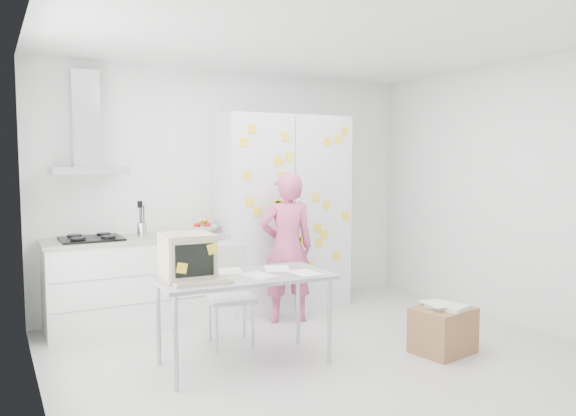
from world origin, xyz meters
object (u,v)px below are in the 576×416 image
desk (209,266)px  chair (229,289)px  cardboard_box (443,329)px  person (287,248)px

desk → chair: desk is taller
cardboard_box → person: bearing=116.7°
person → cardboard_box: 1.79m
desk → chair: (0.39, 0.54, -0.34)m
chair → desk: bearing=-115.9°
person → cardboard_box: size_ratio=2.80×
chair → cardboard_box: bearing=-26.0°
person → cardboard_box: person is taller
person → chair: size_ratio=1.74×
person → chair: (-0.81, -0.36, -0.28)m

